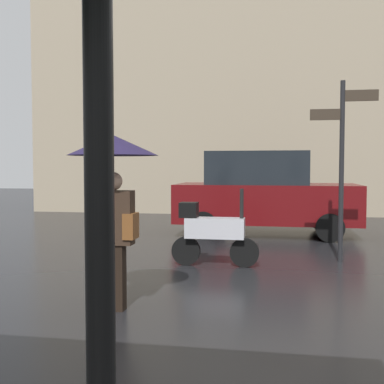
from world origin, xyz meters
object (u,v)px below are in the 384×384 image
Objects in this scene: parked_scooter at (212,231)px; street_signpost at (342,152)px; pedestrian_with_umbrella at (114,172)px; parked_car_left at (264,193)px.

parked_scooter is 2.53m from street_signpost.
pedestrian_with_umbrella is 0.64× the size of street_signpost.
pedestrian_with_umbrella is at bearing -102.65° from parked_car_left.
street_signpost is (2.07, 0.75, 1.26)m from parked_scooter.
street_signpost is at bearing -103.66° from pedestrian_with_umbrella.
street_signpost is at bearing -65.19° from parked_car_left.
pedestrian_with_umbrella is 6.45m from parked_car_left.
parked_car_left is at bearing -75.97° from pedestrian_with_umbrella.
street_signpost is (1.35, -3.00, 0.85)m from parked_car_left.
pedestrian_with_umbrella is at bearing -130.92° from street_signpost.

